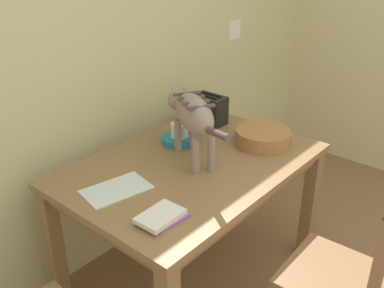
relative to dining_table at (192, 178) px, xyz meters
name	(u,v)px	position (x,y,z in m)	size (l,w,h in m)	color
wall_rear	(97,46)	(-0.06, 0.60, 0.59)	(4.72, 0.11, 2.50)	beige
dining_table	(192,178)	(0.00, 0.00, 0.00)	(1.29, 0.88, 0.75)	olive
cat	(192,114)	(0.04, 0.03, 0.33)	(0.38, 0.61, 0.34)	gray
saucer_bowl	(179,139)	(0.14, 0.21, 0.11)	(0.19, 0.19, 0.03)	teal
coffee_mug	(180,130)	(0.14, 0.21, 0.16)	(0.13, 0.09, 0.08)	white
magazine	(116,189)	(-0.42, 0.08, 0.09)	(0.29, 0.18, 0.01)	silver
book_stack	(162,217)	(-0.45, -0.23, 0.11)	(0.21, 0.14, 0.03)	#9C569C
wicker_basket	(263,137)	(0.41, -0.16, 0.13)	(0.30, 0.30, 0.08)	#9E6936
toaster	(209,109)	(0.45, 0.25, 0.18)	(0.12, 0.20, 0.18)	black
wooden_chair_far	(345,278)	(0.05, -0.82, -0.21)	(0.44, 0.44, 0.93)	brown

